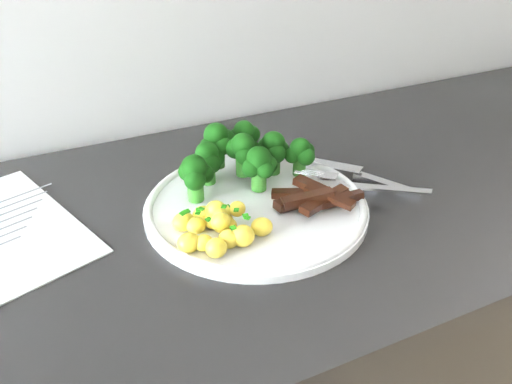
% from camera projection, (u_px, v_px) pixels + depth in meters
% --- Properties ---
extents(plate, '(0.31, 0.31, 0.02)m').
position_uv_depth(plate, '(256.00, 205.00, 0.71)').
color(plate, white).
rests_on(plate, counter).
extents(broccoli, '(0.21, 0.13, 0.08)m').
position_uv_depth(broccoli, '(241.00, 153.00, 0.75)').
color(broccoli, '#2A6A1D').
rests_on(broccoli, plate).
extents(potatoes, '(0.12, 0.10, 0.04)m').
position_uv_depth(potatoes, '(219.00, 226.00, 0.64)').
color(potatoes, '#FFE34E').
rests_on(potatoes, plate).
extents(beef_strips, '(0.12, 0.10, 0.03)m').
position_uv_depth(beef_strips, '(315.00, 198.00, 0.71)').
color(beef_strips, black).
rests_on(beef_strips, plate).
extents(fork, '(0.15, 0.15, 0.02)m').
position_uv_depth(fork, '(364.00, 184.00, 0.74)').
color(fork, silver).
rests_on(fork, plate).
extents(knife, '(0.14, 0.19, 0.02)m').
position_uv_depth(knife, '(369.00, 179.00, 0.78)').
color(knife, silver).
rests_on(knife, plate).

